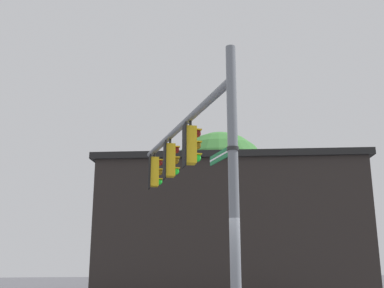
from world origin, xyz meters
name	(u,v)px	position (x,y,z in m)	size (l,w,h in m)	color
signal_pole	(234,185)	(0.00, 0.00, 3.18)	(0.22, 0.22, 6.35)	slate
mast_arm	(180,127)	(-3.84, -0.51, 5.54)	(0.20, 0.20, 7.75)	slate
traffic_light_nearest_pole	(191,145)	(-2.85, -0.36, 4.74)	(0.54, 0.49, 1.31)	black
traffic_light_mid_inner	(171,160)	(-4.89, -0.63, 4.74)	(0.54, 0.49, 1.31)	black
traffic_light_mid_outer	(155,172)	(-6.93, -0.90, 4.74)	(0.54, 0.49, 1.31)	black
street_name_sign	(225,153)	(-0.44, -0.06, 3.97)	(1.45, 0.33, 0.22)	#147238
storefront_building	(230,229)	(-13.09, 3.61, 3.17)	(11.15, 13.99, 6.32)	#282321
tree_by_storefront	(220,183)	(-12.13, 2.86, 5.30)	(5.01, 5.01, 7.81)	#4C3823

